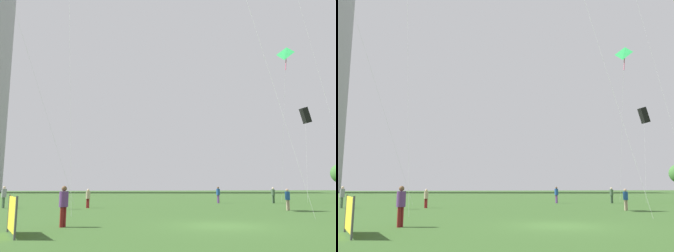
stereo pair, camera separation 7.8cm
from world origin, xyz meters
TOP-DOWN VIEW (x-y plane):
  - ground at (0.00, 0.00)m, footprint 280.00×280.00m
  - person_standing_0 at (8.73, 9.63)m, footprint 0.37×0.37m
  - person_standing_1 at (-7.42, 0.84)m, footprint 0.42×0.42m
  - person_standing_2 at (-13.94, 16.95)m, footprint 0.42×0.42m
  - person_standing_3 at (-8.69, 14.42)m, footprint 0.37×0.37m
  - person_standing_4 at (-6.76, 15.74)m, footprint 0.36×0.36m
  - person_standing_5 at (7.31, 22.34)m, footprint 0.41×0.41m
  - person_standing_6 at (13.27, 20.97)m, footprint 0.39×0.39m
  - kite_flying_3 at (16.37, 22.12)m, footprint 2.23×3.55m
  - kite_flying_4 at (18.83, 22.54)m, footprint 2.13×2.12m
  - event_banner at (-9.07, -1.81)m, footprint 0.88×2.55m

SIDE VIEW (x-z plane):
  - ground at x=0.00m, z-range 0.00..0.00m
  - event_banner at x=-9.07m, z-range 0.04..1.56m
  - person_standing_4 at x=-6.76m, z-range 0.13..1.76m
  - person_standing_0 at x=8.73m, z-range 0.13..1.80m
  - person_standing_3 at x=-8.69m, z-range 0.13..1.81m
  - person_standing_6 at x=13.27m, z-range 0.14..1.88m
  - person_standing_5 at x=7.31m, z-range 0.14..1.96m
  - person_standing_2 at x=-13.94m, z-range 0.15..2.02m
  - person_standing_1 at x=-7.42m, z-range 0.15..2.02m
  - kite_flying_4 at x=18.83m, z-range 4.70..16.20m
  - kite_flying_3 at x=16.37m, z-range 8.49..27.52m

